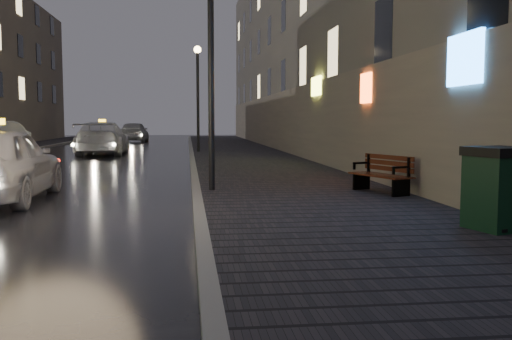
# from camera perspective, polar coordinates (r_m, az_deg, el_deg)

# --- Properties ---
(ground) EXTENTS (120.00, 120.00, 0.00)m
(ground) POSITION_cam_1_polar(r_m,az_deg,el_deg) (7.33, -17.12, -8.98)
(ground) COLOR black
(ground) RESTS_ON ground
(sidewalk) EXTENTS (4.60, 58.00, 0.15)m
(sidewalk) POSITION_cam_1_polar(r_m,az_deg,el_deg) (28.17, -1.57, 1.63)
(sidewalk) COLOR black
(sidewalk) RESTS_ON ground
(curb) EXTENTS (0.20, 58.00, 0.15)m
(curb) POSITION_cam_1_polar(r_m,az_deg,el_deg) (28.05, -6.46, 1.59)
(curb) COLOR slate
(curb) RESTS_ON ground
(curb_far) EXTENTS (0.20, 58.00, 0.15)m
(curb_far) POSITION_cam_1_polar(r_m,az_deg,el_deg) (29.37, -24.10, 1.33)
(curb_far) COLOR slate
(curb_far) RESTS_ON ground
(building_near) EXTENTS (1.80, 50.00, 13.00)m
(building_near) POSITION_cam_1_polar(r_m,az_deg,el_deg) (32.87, 3.45, 13.34)
(building_near) COLOR #605B54
(building_near) RESTS_ON ground
(lamp_near) EXTENTS (0.36, 0.36, 5.28)m
(lamp_near) POSITION_cam_1_polar(r_m,az_deg,el_deg) (13.13, -4.54, 12.64)
(lamp_near) COLOR black
(lamp_near) RESTS_ON sidewalk
(lamp_far) EXTENTS (0.36, 0.36, 5.28)m
(lamp_far) POSITION_cam_1_polar(r_m,az_deg,el_deg) (29.06, -5.84, 8.45)
(lamp_far) COLOR black
(lamp_far) RESTS_ON sidewalk
(bench) EXTENTS (1.07, 1.72, 0.83)m
(bench) POSITION_cam_1_polar(r_m,az_deg,el_deg) (12.82, 12.56, -0.37)
(bench) COLOR black
(bench) RESTS_ON sidewalk
(trash_bin) EXTENTS (0.97, 0.97, 1.21)m
(trash_bin) POSITION_cam_1_polar(r_m,az_deg,el_deg) (9.02, 23.09, -1.63)
(trash_bin) COLOR black
(trash_bin) RESTS_ON sidewalk
(taxi_mid) EXTENTS (2.40, 5.70, 1.64)m
(taxi_mid) POSITION_cam_1_polar(r_m,az_deg,el_deg) (29.86, -15.09, 3.08)
(taxi_mid) COLOR silver
(taxi_mid) RESTS_ON ground
(taxi_far) EXTENTS (2.24, 4.69, 1.29)m
(taxi_far) POSITION_cam_1_polar(r_m,az_deg,el_deg) (40.15, -15.59, 3.28)
(taxi_far) COLOR silver
(taxi_far) RESTS_ON ground
(car_far) EXTENTS (2.09, 4.80, 1.61)m
(car_far) POSITION_cam_1_polar(r_m,az_deg,el_deg) (45.74, -12.07, 3.75)
(car_far) COLOR #95969C
(car_far) RESTS_ON ground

